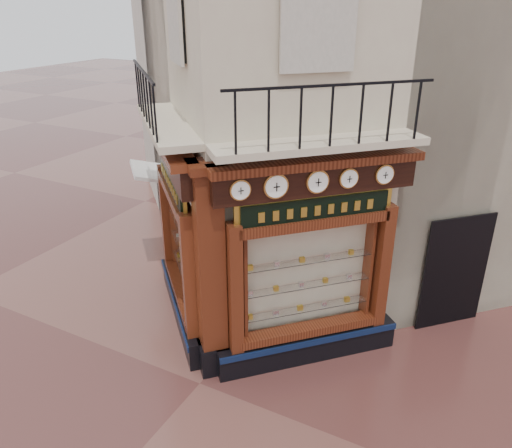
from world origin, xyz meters
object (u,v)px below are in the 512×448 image
Objects in this scene: signboard_left at (172,182)px; clock_d at (349,178)px; corner_pilaster at (211,276)px; clock_e at (385,174)px; clock_c at (318,182)px; awning at (159,267)px; signboard_right at (316,209)px; clock_b at (276,186)px; clock_a at (240,190)px.

clock_d is at bearing -130.31° from signboard_left.
clock_e is at bearing -8.36° from corner_pilaster.
awning is at bearing 115.59° from clock_c.
clock_d is at bearing 180.00° from clock_e.
signboard_right is (4.76, -1.58, 3.10)m from awning.
clock_e reaches higher than signboard_right.
clock_b is 1.21× the size of clock_d.
clock_b is 0.70m from clock_c.
clock_c reaches higher than clock_a.
signboard_left is at bearing 100.25° from corner_pilaster.
signboard_right is at bearing 174.54° from clock_e.
signboard_left is at bearing -175.66° from awning.
clock_d reaches higher than clock_a.
clock_a is at bearing -45.01° from corner_pilaster.
clock_e is at bearing -0.00° from clock_b.
awning is 3.94m from signboard_left.
clock_a is at bearing -161.15° from signboard_left.
clock_c is 0.55m from clock_d.
clock_e is 0.17× the size of signboard_left.
clock_e is (0.46, 0.46, -0.00)m from clock_d.
clock_e is at bearing -5.46° from signboard_right.
clock_c reaches higher than clock_e.
corner_pilaster is 9.65× the size of clock_b.
awning is at bearing 101.40° from clock_a.
clock_d is at bearing 0.00° from clock_c.
clock_b is at bearing 0.00° from clock_a.
awning is (-3.30, 2.60, -1.95)m from corner_pilaster.
signboard_right is at bearing -10.25° from corner_pilaster.
clock_c is 0.19× the size of signboard_right.
clock_c is at bearing -14.08° from corner_pilaster.
clock_c is 3.01m from signboard_left.
awning is at bearing 96.84° from corner_pilaster.
corner_pilaster is at bearing 171.64° from clock_e.
clock_b is 0.20× the size of signboard_right.
signboard_right is at bearing 167.52° from clock_d.
clock_c is 6.25m from awning.
signboard_right is (1.46, 1.01, 1.15)m from corner_pilaster.
awning is at bearing 108.08° from clock_b.
clock_a is at bearing 180.00° from clock_b.
signboard_right is (2.92, 0.00, -0.00)m from signboard_left.
clock_d is 0.17× the size of signboard_right.
clock_a is 1.43m from signboard_right.
clock_a is at bearing -180.00° from clock_d.
clock_c is at bearing -154.41° from awning.
corner_pilaster is 2.42m from clock_c.
clock_a is 1.82m from clock_d.
clock_c is at bearing -137.16° from signboard_left.
clock_a is 0.17× the size of signboard_right.
signboard_left is at bearing 145.96° from clock_e.
signboard_left is 0.98× the size of signboard_right.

